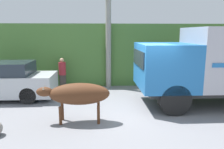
# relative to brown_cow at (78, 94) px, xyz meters

# --- Properties ---
(ground_plane) EXTENTS (60.00, 60.00, 0.00)m
(ground_plane) POSITION_rel_brown_cow_xyz_m (2.00, 0.78, -0.91)
(ground_plane) COLOR gray
(hillside_embankment) EXTENTS (32.00, 6.98, 3.23)m
(hillside_embankment) POSITION_rel_brown_cow_xyz_m (2.00, 8.17, 0.71)
(hillside_embankment) COLOR #4C7A38
(hillside_embankment) RESTS_ON ground_plane
(building_backdrop) EXTENTS (6.65, 2.70, 3.07)m
(building_backdrop) POSITION_rel_brown_cow_xyz_m (-4.92, 6.21, 0.64)
(building_backdrop) COLOR #C6B793
(building_backdrop) RESTS_ON ground_plane
(brown_cow) EXTENTS (2.25, 0.68, 1.25)m
(brown_cow) POSITION_rel_brown_cow_xyz_m (0.00, 0.00, 0.00)
(brown_cow) COLOR #512D19
(brown_cow) RESTS_ON ground_plane
(pedestrian_on_hill) EXTENTS (0.45, 0.45, 1.56)m
(pedestrian_on_hill) POSITION_rel_brown_cow_xyz_m (-1.17, 4.19, -0.06)
(pedestrian_on_hill) COLOR #38332D
(pedestrian_on_hill) RESTS_ON ground_plane
(utility_pole) EXTENTS (0.90, 0.27, 5.56)m
(utility_pole) POSITION_rel_brown_cow_xyz_m (1.13, 4.44, 1.97)
(utility_pole) COLOR gray
(utility_pole) RESTS_ON ground_plane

